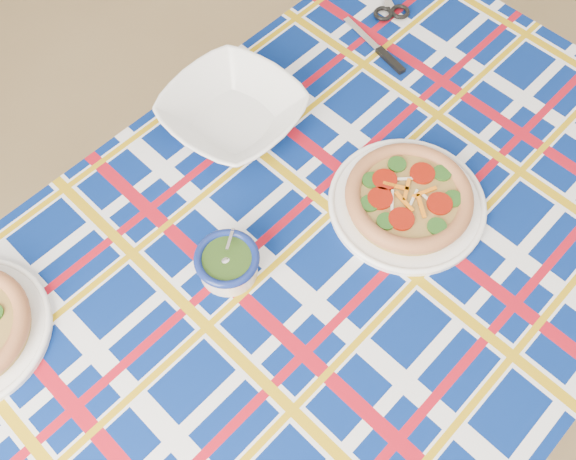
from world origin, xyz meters
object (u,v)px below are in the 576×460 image
pesto_bowl (227,262)px  serving_bowl (233,112)px  dining_table (322,273)px  main_focaccia_plate (409,198)px

pesto_bowl → serving_bowl: 0.33m
dining_table → main_focaccia_plate: size_ratio=5.73×
dining_table → pesto_bowl: (-0.16, 0.05, 0.10)m
dining_table → pesto_bowl: pesto_bowl is taller
dining_table → main_focaccia_plate: main_focaccia_plate is taller
pesto_bowl → serving_bowl: pesto_bowl is taller
pesto_bowl → serving_bowl: (0.14, 0.29, -0.00)m
main_focaccia_plate → pesto_bowl: pesto_bowl is taller
main_focaccia_plate → pesto_bowl: 0.35m
main_focaccia_plate → pesto_bowl: bearing=175.5°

